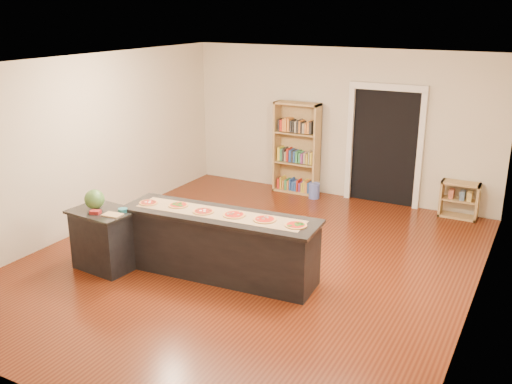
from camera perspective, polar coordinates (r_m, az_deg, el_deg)
The scene contains 18 objects.
room at distance 7.76m, azimuth -0.70°, elevation 2.41°, with size 6.00×7.00×2.80m.
doorway at distance 10.62m, azimuth 12.76°, elevation 5.14°, with size 1.40×0.09×2.21m.
kitchen_island at distance 7.70m, azimuth -3.65°, elevation -5.27°, with size 2.71×0.73×0.89m.
side_counter at distance 8.19m, azimuth -14.90°, elevation -4.56°, with size 0.86×0.63×0.85m.
bookshelf at distance 11.08m, azimuth 4.08°, elevation 4.39°, with size 0.89×0.31×1.77m, color tan.
low_shelf at distance 10.43m, azimuth 19.66°, elevation -0.75°, with size 0.64×0.27×0.64m, color tan.
waste_bin at distance 10.93m, azimuth 5.84°, elevation 0.14°, with size 0.20×0.20×0.30m, color #5364B9.
kraft_paper at distance 7.53m, azimuth -3.71°, elevation -2.16°, with size 2.35×0.42×0.00m, color #8F6E4A.
watermelon at distance 8.09m, azimuth -15.85°, elevation -0.70°, with size 0.27×0.27×0.27m, color #144214.
cutting_board at distance 7.81m, azimuth -14.15°, elevation -2.23°, with size 0.25×0.17×0.02m, color tan.
package_red at distance 7.92m, azimuth -15.77°, elevation -1.95°, with size 0.13×0.10×0.05m, color maroon.
package_teal at distance 7.90m, azimuth -13.18°, elevation -1.79°, with size 0.13×0.13×0.05m, color #195966.
pizza_a at distance 8.03m, azimuth -10.69°, elevation -1.05°, with size 0.25×0.25×0.02m.
pizza_b at distance 7.87m, azimuth -7.77°, elevation -1.31°, with size 0.28×0.28×0.02m.
pizza_c at distance 7.60m, azimuth -5.29°, elevation -1.93°, with size 0.27×0.27×0.02m.
pizza_d at distance 7.45m, azimuth -2.20°, elevation -2.29°, with size 0.28×0.28×0.02m.
pizza_e at distance 7.28m, azimuth 0.87°, elevation -2.76°, with size 0.29×0.29×0.02m.
pizza_f at distance 7.11m, azimuth 4.00°, elevation -3.33°, with size 0.28×0.28×0.02m.
Camera 1 is at (3.62, -6.54, 3.49)m, focal length 40.00 mm.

